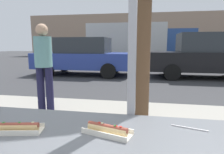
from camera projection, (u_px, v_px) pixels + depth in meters
The scene contains 10 objects.
ground_plane at pixel (144, 74), 9.15m from camera, with size 60.00×60.00×0.00m, color #38383A.
sidewalk_strip at pixel (138, 133), 2.92m from camera, with size 16.00×2.80×0.13m, color #9E998E.
building_facade_far at pixel (146, 35), 22.17m from camera, with size 28.00×1.20×4.89m, color gray.
hotdog_tray_near at pixel (17, 128), 1.01m from camera, with size 0.27×0.15×0.05m.
hotdog_tray_far at pixel (107, 130), 0.99m from camera, with size 0.27×0.17×0.05m.
loose_straw at pixel (189, 128), 1.05m from camera, with size 0.01×0.01×0.19m, color white.
parked_car_blue at pixel (83, 56), 8.93m from camera, with size 4.40×2.05×1.70m.
parked_car_black at pixel (205, 56), 8.02m from camera, with size 4.47×1.98×1.86m.
box_truck at pixel (138, 43), 13.00m from camera, with size 6.83×2.44×2.74m.
pedestrian at pixel (44, 62), 3.60m from camera, with size 0.32×0.32×1.63m.
Camera 1 is at (0.09, -1.17, 1.38)m, focal length 30.95 mm.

